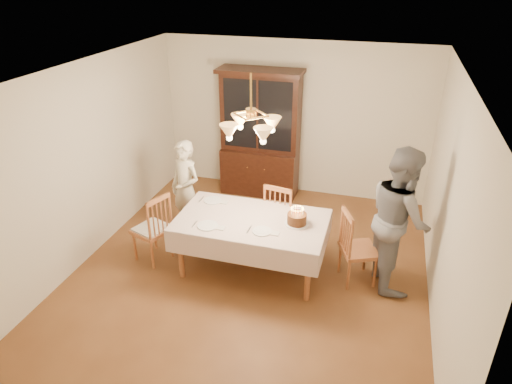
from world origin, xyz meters
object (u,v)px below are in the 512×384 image
(chair_far_side, at_px, (282,217))
(elderly_woman, at_px, (186,189))
(dining_table, at_px, (252,224))
(birthday_cake, at_px, (297,219))
(china_hutch, at_px, (260,136))

(chair_far_side, xyz_separation_m, elderly_woman, (-1.43, -0.06, 0.28))
(dining_table, height_order, birthday_cake, birthday_cake)
(china_hutch, bearing_deg, birthday_cake, -63.63)
(dining_table, relative_size, elderly_woman, 1.31)
(chair_far_side, relative_size, birthday_cake, 3.33)
(china_hutch, relative_size, chair_far_side, 2.16)
(china_hutch, bearing_deg, elderly_woman, -112.16)
(china_hutch, distance_m, birthday_cake, 2.47)
(china_hutch, distance_m, chair_far_side, 1.84)
(chair_far_side, height_order, birthday_cake, chair_far_side)
(dining_table, xyz_separation_m, chair_far_side, (0.24, 0.69, -0.24))
(birthday_cake, bearing_deg, china_hutch, 116.37)
(elderly_woman, bearing_deg, dining_table, -4.30)
(dining_table, bearing_deg, birthday_cake, 4.74)
(dining_table, distance_m, birthday_cake, 0.59)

